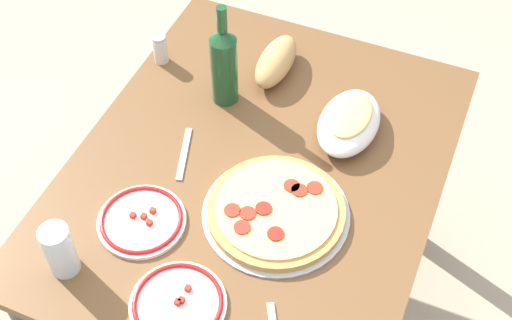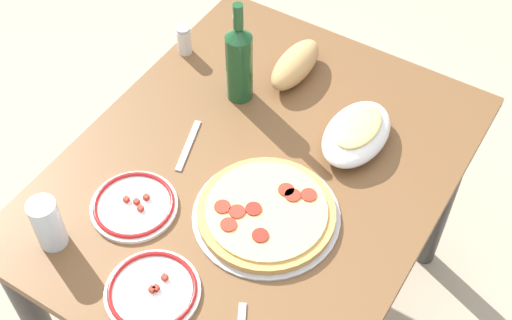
{
  "view_description": "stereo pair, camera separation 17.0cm",
  "coord_description": "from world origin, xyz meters",
  "px_view_note": "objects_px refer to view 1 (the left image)",
  "views": [
    {
      "loc": [
        1.01,
        0.42,
        2.09
      ],
      "look_at": [
        0.0,
        0.0,
        0.79
      ],
      "focal_mm": 49.28,
      "sensor_mm": 36.0,
      "label": 1
    },
    {
      "loc": [
        0.93,
        0.58,
        2.09
      ],
      "look_at": [
        0.0,
        0.0,
        0.79
      ],
      "focal_mm": 49.28,
      "sensor_mm": 36.0,
      "label": 2
    }
  ],
  "objects_px": {
    "pepperoni_pizza": "(276,211)",
    "spice_shaker": "(160,49)",
    "dining_table": "(256,201)",
    "baked_pasta_dish": "(349,121)",
    "side_plate_near": "(178,304)",
    "water_glass": "(60,250)",
    "side_plate_far": "(142,220)",
    "wine_bottle": "(224,64)",
    "bread_loaf": "(276,61)"
  },
  "relations": [
    {
      "from": "pepperoni_pizza",
      "to": "spice_shaker",
      "type": "relative_size",
      "value": 3.98
    },
    {
      "from": "dining_table",
      "to": "spice_shaker",
      "type": "height_order",
      "value": "spice_shaker"
    },
    {
      "from": "spice_shaker",
      "to": "baked_pasta_dish",
      "type": "bearing_deg",
      "value": 84.34
    },
    {
      "from": "baked_pasta_dish",
      "to": "side_plate_near",
      "type": "relative_size",
      "value": 1.15
    },
    {
      "from": "dining_table",
      "to": "water_glass",
      "type": "relative_size",
      "value": 8.09
    },
    {
      "from": "dining_table",
      "to": "side_plate_far",
      "type": "bearing_deg",
      "value": -35.4
    },
    {
      "from": "side_plate_near",
      "to": "spice_shaker",
      "type": "xyz_separation_m",
      "value": [
        -0.67,
        -0.39,
        0.03
      ]
    },
    {
      "from": "wine_bottle",
      "to": "side_plate_far",
      "type": "distance_m",
      "value": 0.46
    },
    {
      "from": "wine_bottle",
      "to": "water_glass",
      "type": "height_order",
      "value": "wine_bottle"
    },
    {
      "from": "pepperoni_pizza",
      "to": "baked_pasta_dish",
      "type": "xyz_separation_m",
      "value": [
        -0.31,
        0.07,
        0.03
      ]
    },
    {
      "from": "wine_bottle",
      "to": "side_plate_far",
      "type": "height_order",
      "value": "wine_bottle"
    },
    {
      "from": "water_glass",
      "to": "bread_loaf",
      "type": "distance_m",
      "value": 0.78
    },
    {
      "from": "pepperoni_pizza",
      "to": "water_glass",
      "type": "xyz_separation_m",
      "value": [
        0.31,
        -0.37,
        0.05
      ]
    },
    {
      "from": "side_plate_far",
      "to": "spice_shaker",
      "type": "distance_m",
      "value": 0.56
    },
    {
      "from": "baked_pasta_dish",
      "to": "water_glass",
      "type": "distance_m",
      "value": 0.77
    },
    {
      "from": "wine_bottle",
      "to": "dining_table",
      "type": "bearing_deg",
      "value": 41.43
    },
    {
      "from": "wine_bottle",
      "to": "pepperoni_pizza",
      "type": "bearing_deg",
      "value": 41.27
    },
    {
      "from": "water_glass",
      "to": "bread_loaf",
      "type": "bearing_deg",
      "value": 165.72
    },
    {
      "from": "dining_table",
      "to": "pepperoni_pizza",
      "type": "distance_m",
      "value": 0.21
    },
    {
      "from": "side_plate_near",
      "to": "water_glass",
      "type": "bearing_deg",
      "value": -87.68
    },
    {
      "from": "bread_loaf",
      "to": "wine_bottle",
      "type": "bearing_deg",
      "value": -31.11
    },
    {
      "from": "dining_table",
      "to": "wine_bottle",
      "type": "xyz_separation_m",
      "value": [
        -0.19,
        -0.17,
        0.26
      ]
    },
    {
      "from": "pepperoni_pizza",
      "to": "dining_table",
      "type": "bearing_deg",
      "value": -139.01
    },
    {
      "from": "side_plate_near",
      "to": "baked_pasta_dish",
      "type": "bearing_deg",
      "value": 163.94
    },
    {
      "from": "wine_bottle",
      "to": "spice_shaker",
      "type": "xyz_separation_m",
      "value": [
        -0.06,
        -0.23,
        -0.08
      ]
    },
    {
      "from": "baked_pasta_dish",
      "to": "bread_loaf",
      "type": "bearing_deg",
      "value": -118.19
    },
    {
      "from": "water_glass",
      "to": "wine_bottle",
      "type": "bearing_deg",
      "value": 170.2
    },
    {
      "from": "pepperoni_pizza",
      "to": "wine_bottle",
      "type": "relative_size",
      "value": 1.15
    },
    {
      "from": "side_plate_near",
      "to": "side_plate_far",
      "type": "relative_size",
      "value": 1.01
    },
    {
      "from": "dining_table",
      "to": "side_plate_near",
      "type": "distance_m",
      "value": 0.44
    },
    {
      "from": "pepperoni_pizza",
      "to": "spice_shaker",
      "type": "bearing_deg",
      "value": -126.77
    },
    {
      "from": "wine_bottle",
      "to": "side_plate_near",
      "type": "xyz_separation_m",
      "value": [
        0.6,
        0.16,
        -0.11
      ]
    },
    {
      "from": "baked_pasta_dish",
      "to": "side_plate_far",
      "type": "bearing_deg",
      "value": -37.68
    },
    {
      "from": "water_glass",
      "to": "side_plate_far",
      "type": "xyz_separation_m",
      "value": [
        -0.17,
        0.1,
        -0.06
      ]
    },
    {
      "from": "wine_bottle",
      "to": "water_glass",
      "type": "bearing_deg",
      "value": -9.8
    },
    {
      "from": "dining_table",
      "to": "wine_bottle",
      "type": "relative_size",
      "value": 3.7
    },
    {
      "from": "side_plate_far",
      "to": "dining_table",
      "type": "bearing_deg",
      "value": 144.6
    },
    {
      "from": "dining_table",
      "to": "baked_pasta_dish",
      "type": "bearing_deg",
      "value": 139.63
    },
    {
      "from": "baked_pasta_dish",
      "to": "spice_shaker",
      "type": "relative_size",
      "value": 2.76
    },
    {
      "from": "baked_pasta_dish",
      "to": "side_plate_far",
      "type": "relative_size",
      "value": 1.16
    },
    {
      "from": "dining_table",
      "to": "wine_bottle",
      "type": "bearing_deg",
      "value": -138.57
    },
    {
      "from": "wine_bottle",
      "to": "spice_shaker",
      "type": "relative_size",
      "value": 3.45
    },
    {
      "from": "baked_pasta_dish",
      "to": "wine_bottle",
      "type": "distance_m",
      "value": 0.35
    },
    {
      "from": "baked_pasta_dish",
      "to": "wine_bottle",
      "type": "xyz_separation_m",
      "value": [
        0.01,
        -0.34,
        0.08
      ]
    },
    {
      "from": "dining_table",
      "to": "side_plate_near",
      "type": "relative_size",
      "value": 5.35
    },
    {
      "from": "bread_loaf",
      "to": "spice_shaker",
      "type": "distance_m",
      "value": 0.32
    },
    {
      "from": "water_glass",
      "to": "dining_table",
      "type": "bearing_deg",
      "value": 146.83
    },
    {
      "from": "water_glass",
      "to": "spice_shaker",
      "type": "height_order",
      "value": "water_glass"
    },
    {
      "from": "pepperoni_pizza",
      "to": "water_glass",
      "type": "distance_m",
      "value": 0.49
    },
    {
      "from": "dining_table",
      "to": "water_glass",
      "type": "bearing_deg",
      "value": -33.17
    }
  ]
}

